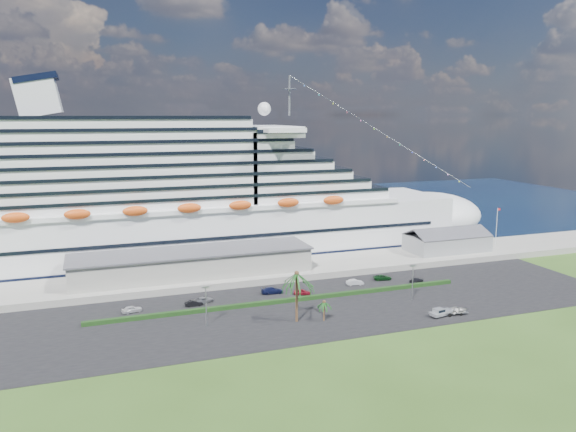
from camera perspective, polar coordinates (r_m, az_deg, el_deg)
name	(u,v)px	position (r m, az deg, el deg)	size (l,w,h in m)	color
ground	(349,323)	(118.42, 6.19, -10.72)	(420.00, 420.00, 0.00)	#2E4A18
asphalt_lot	(327,306)	(127.76, 4.02, -9.06)	(140.00, 38.00, 0.12)	black
wharf	(285,269)	(153.27, -0.35, -5.41)	(240.00, 20.00, 1.80)	gray
water	(214,217)	(238.19, -7.54, -0.06)	(420.00, 160.00, 0.02)	black
cruise_ship	(189,203)	(167.50, -10.07, 1.31)	(191.00, 38.00, 54.00)	silver
terminal_building	(193,262)	(146.12, -9.67, -4.67)	(61.00, 15.00, 6.30)	gray
port_shed	(447,242)	(176.06, 15.85, -2.57)	(24.00, 12.31, 7.37)	gray
flagpole	(497,226)	(186.23, 20.44, -0.92)	(1.08, 0.16, 12.00)	silver
hedge	(286,300)	(129.19, -0.17, -8.57)	(88.00, 1.10, 0.90)	black
lamp_post_left	(206,301)	(115.34, -8.33, -8.52)	(1.60, 0.35, 8.27)	gray
lamp_post_right	(413,278)	(132.69, 12.56, -6.15)	(1.60, 0.35, 8.27)	gray
palm_tall	(297,279)	(115.17, 0.89, -6.43)	(8.82, 8.82, 11.13)	#47301E
palm_short	(324,304)	(117.52, 3.69, -8.94)	(3.53, 3.53, 4.56)	#47301E
parked_car_0	(132,309)	(127.37, -15.57, -9.11)	(1.73, 4.29, 1.46)	silver
parked_car_1	(194,303)	(128.54, -9.56, -8.72)	(1.41, 4.04, 1.33)	black
parked_car_2	(203,300)	(130.19, -8.59, -8.44)	(2.22, 4.80, 1.34)	gray
parked_car_3	(272,290)	(135.26, -1.62, -7.56)	(2.17, 5.34, 1.55)	#12173F
parked_car_4	(302,292)	(134.32, 1.44, -7.72)	(1.64, 4.08, 1.39)	maroon
parked_car_5	(355,282)	(142.69, 6.81, -6.70)	(1.51, 4.33, 1.43)	silver
parked_car_6	(383,277)	(148.07, 9.60, -6.17)	(2.15, 4.67, 1.30)	#0D3714
parked_car_7	(416,280)	(147.36, 12.91, -6.37)	(1.80, 4.43, 1.29)	black
pickup_truck	(441,312)	(124.72, 15.29, -9.38)	(5.41, 2.74, 1.81)	black
boat_trailer	(457,310)	(126.75, 16.83, -9.12)	(5.69, 4.21, 1.57)	gray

